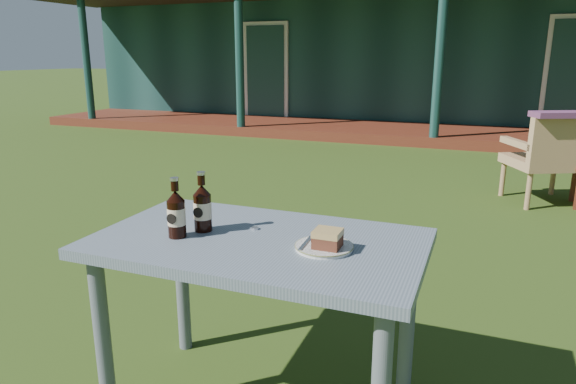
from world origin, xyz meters
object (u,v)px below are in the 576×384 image
at_px(cola_bottle_near, 202,207).
at_px(cola_bottle_far, 176,214).
at_px(plate, 324,247).
at_px(cafe_table, 259,264).
at_px(armchair_left, 551,155).
at_px(cake_slice, 328,238).

distance_m(cola_bottle_near, cola_bottle_far, 0.11).
bearing_deg(cola_bottle_far, plate, 8.29).
relative_size(plate, cola_bottle_far, 0.91).
bearing_deg(cola_bottle_near, cola_bottle_far, -119.27).
bearing_deg(cafe_table, armchair_left, 70.07).
xyz_separation_m(cafe_table, cola_bottle_near, (-0.23, 0.00, 0.19)).
xyz_separation_m(cafe_table, armchair_left, (1.31, 3.62, -0.15)).
xyz_separation_m(cafe_table, cola_bottle_far, (-0.28, -0.09, 0.19)).
bearing_deg(cafe_table, cake_slice, -6.12).
height_order(cake_slice, cola_bottle_near, cola_bottle_near).
xyz_separation_m(cola_bottle_near, armchair_left, (1.54, 3.62, -0.34)).
height_order(cola_bottle_far, armchair_left, cola_bottle_far).
bearing_deg(cola_bottle_far, armchair_left, 66.74).
bearing_deg(cola_bottle_far, cake_slice, 6.64).
xyz_separation_m(cake_slice, cola_bottle_far, (-0.56, -0.06, 0.04)).
bearing_deg(cafe_table, cola_bottle_far, -161.67).
bearing_deg(plate, cafe_table, 176.60).
relative_size(plate, armchair_left, 0.24).
distance_m(cafe_table, armchair_left, 3.86).
distance_m(cafe_table, cola_bottle_far, 0.35).
height_order(cafe_table, armchair_left, armchair_left).
relative_size(cafe_table, cola_bottle_far, 5.35).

